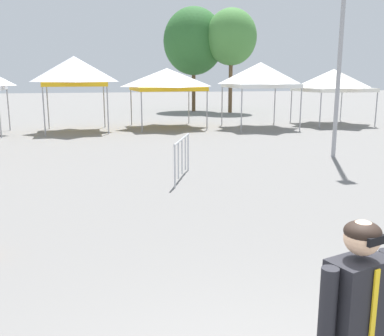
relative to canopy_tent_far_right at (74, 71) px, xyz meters
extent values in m
cylinder|color=#9E9EA3|center=(-3.29, 1.11, -1.77)|extent=(0.06, 0.06, 2.23)
cylinder|color=#9E9EA3|center=(-1.36, -1.45, -1.69)|extent=(0.06, 0.06, 2.38)
cylinder|color=#9E9EA3|center=(1.45, -1.36, -1.69)|extent=(0.06, 0.06, 2.38)
cylinder|color=#9E9EA3|center=(-1.45, 1.36, -1.69)|extent=(0.06, 0.06, 2.38)
cylinder|color=#9E9EA3|center=(1.36, 1.45, -1.69)|extent=(0.06, 0.06, 2.38)
pyramid|color=white|center=(0.00, 0.00, 0.10)|extent=(3.04, 3.04, 1.20)
cube|color=yellow|center=(0.00, 0.00, -0.60)|extent=(3.01, 3.01, 0.20)
cylinder|color=#9E9EA3|center=(3.04, -1.07, -1.82)|extent=(0.06, 0.06, 2.12)
cylinder|color=#9E9EA3|center=(6.32, -0.86, -1.82)|extent=(0.06, 0.06, 2.12)
cylinder|color=#9E9EA3|center=(2.83, 2.21, -1.82)|extent=(0.06, 0.06, 2.12)
cylinder|color=#9E9EA3|center=(6.11, 2.42, -1.82)|extent=(0.06, 0.06, 2.12)
pyramid|color=white|center=(4.58, 0.68, -0.30)|extent=(3.67, 3.67, 0.93)
cube|color=yellow|center=(4.58, 0.68, -0.86)|extent=(3.63, 3.63, 0.20)
cylinder|color=#9E9EA3|center=(7.69, -2.12, -1.75)|extent=(0.06, 0.06, 2.27)
cylinder|color=#9E9EA3|center=(10.77, -2.08, -1.75)|extent=(0.06, 0.06, 2.27)
cylinder|color=#9E9EA3|center=(7.64, 0.96, -1.75)|extent=(0.06, 0.06, 2.27)
cylinder|color=#9E9EA3|center=(10.73, 1.01, -1.75)|extent=(0.06, 0.06, 2.27)
pyramid|color=white|center=(9.21, -0.56, -0.08)|extent=(3.29, 3.29, 1.07)
cube|color=white|center=(9.21, -0.56, -0.71)|extent=(3.26, 3.26, 0.20)
cylinder|color=#9E9EA3|center=(12.13, -1.57, -1.87)|extent=(0.06, 0.06, 2.02)
cylinder|color=#9E9EA3|center=(15.41, -1.51, -1.87)|extent=(0.06, 0.06, 2.02)
cylinder|color=#9E9EA3|center=(12.06, 1.71, -1.87)|extent=(0.06, 0.06, 2.02)
cylinder|color=#9E9EA3|center=(15.34, 1.78, -1.87)|extent=(0.06, 0.06, 2.02)
pyramid|color=white|center=(13.73, 0.10, -0.36)|extent=(3.51, 3.51, 1.00)
cube|color=white|center=(13.73, 0.10, -0.96)|extent=(3.48, 3.48, 0.20)
cube|color=black|center=(2.40, -19.67, -1.66)|extent=(0.47, 0.35, 0.60)
cylinder|color=black|center=(2.14, -19.75, -1.64)|extent=(0.11, 0.11, 0.56)
cylinder|color=black|center=(2.65, -19.59, -1.64)|extent=(0.11, 0.11, 0.56)
sphere|color=#D8A884|center=(2.40, -19.67, -1.21)|extent=(0.23, 0.23, 0.23)
ellipsoid|color=black|center=(2.40, -19.67, -1.17)|extent=(0.23, 0.23, 0.14)
cube|color=black|center=(2.43, -19.77, -1.20)|extent=(0.15, 0.07, 0.06)
cube|color=yellow|center=(2.44, -19.80, -1.61)|extent=(0.05, 0.02, 0.46)
cylinder|color=#9E9EA3|center=(8.57, -8.98, 1.63)|extent=(0.14, 0.14, 9.01)
cylinder|color=brown|center=(8.33, 10.84, -1.19)|extent=(0.28, 0.28, 3.38)
ellipsoid|color=#2D662D|center=(8.33, 10.84, 2.30)|extent=(4.50, 4.50, 4.95)
cylinder|color=brown|center=(10.67, 9.01, -0.92)|extent=(0.28, 0.28, 3.93)
ellipsoid|color=#47843D|center=(10.67, 9.01, 2.50)|extent=(3.63, 3.63, 3.99)
cylinder|color=#B7BABF|center=(3.00, -10.93, -1.83)|extent=(0.82, 1.97, 0.05)
cylinder|color=#B7BABF|center=(3.37, -10.00, -2.35)|extent=(0.04, 0.04, 1.05)
cylinder|color=#B7BABF|center=(2.63, -11.86, -2.35)|extent=(0.04, 0.04, 1.05)
cylinder|color=#B7BABF|center=(3.19, -10.44, -2.30)|extent=(0.04, 0.04, 0.92)
cylinder|color=#B7BABF|center=(3.00, -10.93, -2.30)|extent=(0.04, 0.04, 0.92)
cylinder|color=#B7BABF|center=(2.81, -11.42, -2.30)|extent=(0.04, 0.04, 0.92)
camera|label=1|loc=(0.76, -21.99, -0.20)|focal=40.85mm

